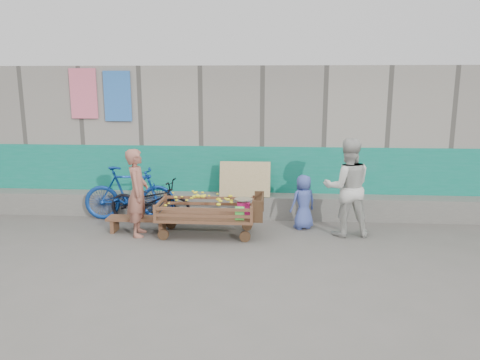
# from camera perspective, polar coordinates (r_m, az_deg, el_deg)

# --- Properties ---
(ground) EXTENTS (80.00, 80.00, 0.00)m
(ground) POSITION_cam_1_polar(r_m,az_deg,el_deg) (7.36, -2.89, -9.56)
(ground) COLOR #595750
(ground) RESTS_ON ground
(building_wall) EXTENTS (12.00, 3.50, 3.00)m
(building_wall) POSITION_cam_1_polar(r_m,az_deg,el_deg) (10.95, -0.36, 5.51)
(building_wall) COLOR gray
(building_wall) RESTS_ON ground
(banana_cart) EXTENTS (1.86, 0.85, 0.79)m
(banana_cart) POSITION_cam_1_polar(r_m,az_deg,el_deg) (8.29, -4.37, -3.17)
(banana_cart) COLOR brown
(banana_cart) RESTS_ON ground
(bench) EXTENTS (1.11, 0.33, 0.28)m
(bench) POSITION_cam_1_polar(r_m,az_deg,el_deg) (8.73, -12.30, -4.92)
(bench) COLOR brown
(bench) RESTS_ON ground
(vendor_man) EXTENTS (0.45, 0.61, 1.55)m
(vendor_man) POSITION_cam_1_polar(r_m,az_deg,el_deg) (8.41, -12.38, -1.52)
(vendor_man) COLOR #985B4B
(vendor_man) RESTS_ON ground
(woman) EXTENTS (0.89, 0.72, 1.74)m
(woman) POSITION_cam_1_polar(r_m,az_deg,el_deg) (8.42, 12.94, -0.89)
(woman) COLOR beige
(woman) RESTS_ON ground
(child) EXTENTS (0.59, 0.52, 1.02)m
(child) POSITION_cam_1_polar(r_m,az_deg,el_deg) (8.73, 7.73, -2.66)
(child) COLOR #3F509D
(child) RESTS_ON ground
(bicycle_dark) EXTENTS (1.66, 0.72, 0.85)m
(bicycle_dark) POSITION_cam_1_polar(r_m,az_deg,el_deg) (9.25, -10.88, -2.49)
(bicycle_dark) COLOR black
(bicycle_dark) RESTS_ON ground
(bicycle_blue) EXTENTS (1.82, 0.67, 1.07)m
(bicycle_blue) POSITION_cam_1_polar(r_m,az_deg,el_deg) (9.47, -13.31, -1.57)
(bicycle_blue) COLOR navy
(bicycle_blue) RESTS_ON ground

